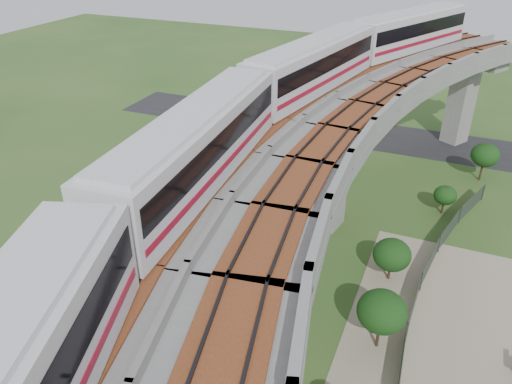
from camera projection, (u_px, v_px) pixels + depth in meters
ground at (268, 303)px, 31.66m from camera, size 160.00×160.00×0.00m
asphalt_road at (366, 134)px, 55.81m from camera, size 60.00×8.00×0.03m
viaduct at (339, 190)px, 25.95m from camera, size 19.58×73.98×11.40m
metro_train at (295, 106)px, 27.62m from camera, size 11.85×61.27×3.64m
fence at (430, 339)px, 28.02m from camera, size 3.87×38.73×1.50m
tree_0 at (485, 155)px, 45.07m from camera, size 2.51×2.51×3.61m
tree_1 at (445, 195)px, 40.37m from camera, size 1.84×1.84×2.48m
tree_2 at (392, 255)px, 32.84m from camera, size 2.51×2.51×3.07m
tree_3 at (382, 312)px, 27.27m from camera, size 2.76×2.76×3.79m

